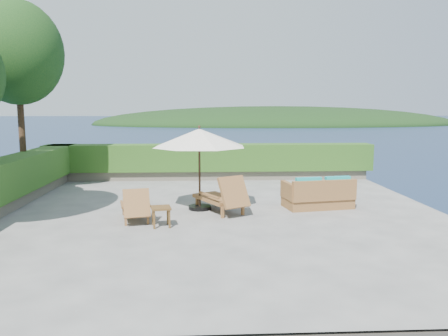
{
  "coord_description": "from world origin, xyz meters",
  "views": [
    {
      "loc": [
        -0.29,
        -10.95,
        2.73
      ],
      "look_at": [
        0.3,
        0.8,
        1.1
      ],
      "focal_mm": 35.0,
      "sensor_mm": 36.0,
      "label": 1
    }
  ],
  "objects_px": {
    "lounge_left": "(135,206)",
    "side_table": "(161,210)",
    "wicker_loveseat": "(319,195)",
    "lounge_right": "(222,197)",
    "patio_umbrella": "(199,139)"
  },
  "relations": [
    {
      "from": "patio_umbrella",
      "to": "lounge_right",
      "type": "height_order",
      "value": "patio_umbrella"
    },
    {
      "from": "lounge_right",
      "to": "wicker_loveseat",
      "type": "distance_m",
      "value": 2.69
    },
    {
      "from": "lounge_left",
      "to": "side_table",
      "type": "relative_size",
      "value": 3.05
    },
    {
      "from": "lounge_right",
      "to": "wicker_loveseat",
      "type": "bearing_deg",
      "value": -20.34
    },
    {
      "from": "lounge_left",
      "to": "lounge_right",
      "type": "bearing_deg",
      "value": 5.82
    },
    {
      "from": "lounge_left",
      "to": "side_table",
      "type": "bearing_deg",
      "value": -53.36
    },
    {
      "from": "patio_umbrella",
      "to": "lounge_left",
      "type": "distance_m",
      "value": 2.47
    },
    {
      "from": "lounge_left",
      "to": "side_table",
      "type": "distance_m",
      "value": 0.89
    },
    {
      "from": "side_table",
      "to": "wicker_loveseat",
      "type": "distance_m",
      "value": 4.47
    },
    {
      "from": "patio_umbrella",
      "to": "lounge_right",
      "type": "distance_m",
      "value": 1.65
    },
    {
      "from": "lounge_right",
      "to": "wicker_loveseat",
      "type": "height_order",
      "value": "lounge_right"
    },
    {
      "from": "patio_umbrella",
      "to": "lounge_right",
      "type": "relative_size",
      "value": 1.7
    },
    {
      "from": "side_table",
      "to": "lounge_left",
      "type": "bearing_deg",
      "value": 139.22
    },
    {
      "from": "wicker_loveseat",
      "to": "lounge_right",
      "type": "bearing_deg",
      "value": 178.96
    },
    {
      "from": "patio_umbrella",
      "to": "lounge_right",
      "type": "xyz_separation_m",
      "value": [
        0.59,
        -0.41,
        -1.49
      ]
    }
  ]
}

